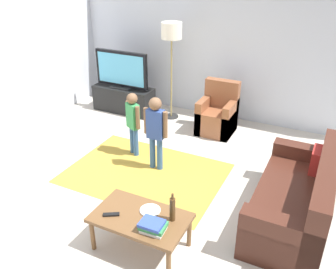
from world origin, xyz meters
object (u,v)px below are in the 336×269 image
Objects in this scene: couch at (300,201)px; bottle at (172,209)px; floor_lamp at (172,36)px; child_center at (156,127)px; plate at (150,210)px; coffee_table at (141,220)px; tv_remote at (111,214)px; tv at (121,70)px; book_stack at (153,226)px; armchair at (218,116)px; child_near_tv at (133,119)px; tv_stand at (124,99)px.

bottle is at bearing -135.74° from couch.
child_center is at bearing -70.94° from floor_lamp.
child_center is 5.05× the size of plate.
coffee_table is (0.61, -1.49, -0.30)m from child_center.
couch is 1.58m from bottle.
tv_remote is (-0.28, -0.12, 0.06)m from coffee_table.
tv is 0.61× the size of couch.
book_stack is at bearing -132.97° from couch.
armchair is at bearing 100.31° from bottle.
book_stack is at bearing -82.25° from armchair.
tv_remote is at bearing -59.11° from tv.
tv is 2.05m from armchair.
floor_lamp reaches higher than book_stack.
bottle is 1.91× the size of tv_remote.
tv_remote is at bearing -156.80° from coffee_table.
coffee_table is (2.19, -3.07, -0.48)m from tv.
child_near_tv is at bearing 168.52° from couch.
tv reaches higher than book_stack.
couch is 6.79× the size of book_stack.
tv_remote is (0.83, -1.82, -0.18)m from child_near_tv.
couch is 8.18× the size of plate.
coffee_table is (1.11, -1.70, -0.24)m from child_near_tv.
book_stack reaches higher than tv_stand.
floor_lamp is 1.78× the size of coffee_table.
couch reaches higher than book_stack.
book_stack is (1.43, -3.37, -1.07)m from floor_lamp.
tv is at bearing -90.00° from tv_stand.
child_near_tv reaches higher than bottle.
coffee_table is 0.27m from book_stack.
tv_stand is 4.53× the size of book_stack.
tv_stand is 0.67× the size of couch.
armchair is 0.51× the size of floor_lamp.
tv_remote is at bearing 179.62° from book_stack.
tv is at bearing 134.91° from child_center.
couch is at bearing 37.60° from plate.
floor_lamp is 1.81m from child_near_tv.
child_center is at bearing -45.47° from tv_stand.
floor_lamp is at bearing 74.68° from tv_remote.
tv_stand is 4.10m from couch.
coffee_table is 0.38m from bottle.
tv_remote is (0.33, -1.61, -0.24)m from child_center.
bottle is 1.48× the size of plate.
armchair is at bearing 131.47° from couch.
child_near_tv is at bearing 131.81° from bottle.
tv is 4.02m from book_stack.
armchair is at bearing 94.07° from coffee_table.
armchair is 3.06m from coffee_table.
armchair is 3.18m from tv_remote.
tv_stand is at bearing 89.84° from tv_remote.
tv_remote is at bearing -91.13° from armchair.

